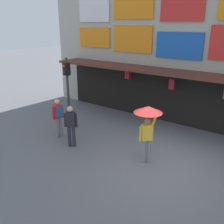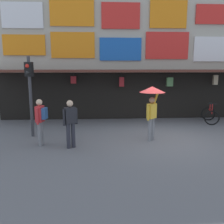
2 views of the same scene
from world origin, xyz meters
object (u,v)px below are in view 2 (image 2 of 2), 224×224
(traffic_light_near, at_px, (30,84))
(pedestrian_in_purple, at_px, (70,121))
(pedestrian_in_red, at_px, (41,119))
(bicycle_parked, at_px, (210,115))
(pedestrian_with_umbrella, at_px, (152,98))

(traffic_light_near, height_order, pedestrian_in_purple, traffic_light_near)
(pedestrian_in_red, bearing_deg, pedestrian_in_purple, -17.07)
(bicycle_parked, height_order, pedestrian_with_umbrella, pedestrian_with_umbrella)
(bicycle_parked, bearing_deg, pedestrian_in_purple, -151.99)
(pedestrian_with_umbrella, bearing_deg, traffic_light_near, 169.53)
(traffic_light_near, distance_m, pedestrian_in_red, 1.80)
(bicycle_parked, bearing_deg, pedestrian_with_umbrella, -142.07)
(traffic_light_near, relative_size, pedestrian_in_red, 1.90)
(traffic_light_near, relative_size, pedestrian_with_umbrella, 1.54)
(pedestrian_with_umbrella, bearing_deg, bicycle_parked, 37.93)
(traffic_light_near, relative_size, bicycle_parked, 2.43)
(traffic_light_near, height_order, pedestrian_in_red, traffic_light_near)
(bicycle_parked, relative_size, pedestrian_with_umbrella, 0.63)
(traffic_light_near, distance_m, pedestrian_with_umbrella, 4.80)
(pedestrian_in_purple, bearing_deg, traffic_light_near, 138.07)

